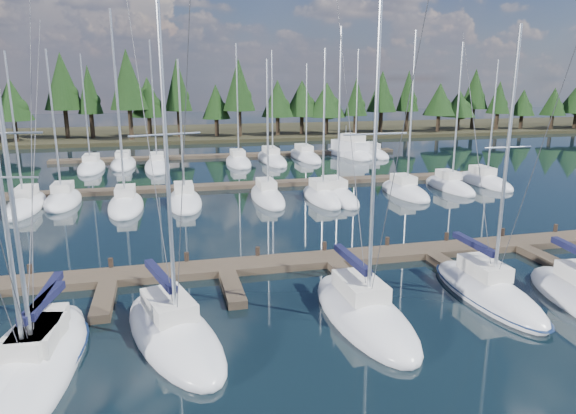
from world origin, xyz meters
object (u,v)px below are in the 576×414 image
object	(u,v)px
front_sailboat_0	(40,363)
front_sailboat_2	(173,332)
front_sailboat_4	(487,291)
main_dock	(333,263)
motor_yacht_right	(350,152)
front_sailboat_1	(33,369)
front_sailboat_3	(363,312)

from	to	relation	value
front_sailboat_0	front_sailboat_2	world-z (taller)	front_sailboat_0
front_sailboat_0	front_sailboat_2	bearing A→B (deg)	14.14
front_sailboat_2	front_sailboat_4	xyz separation A→B (m)	(14.78, 0.66, -0.01)
front_sailboat_2	front_sailboat_4	size ratio (longest dim) A/B	1.14
main_dock	motor_yacht_right	xyz separation A→B (m)	(15.76, 39.91, 0.33)
front_sailboat_2	front_sailboat_1	bearing A→B (deg)	-162.28
front_sailboat_0	motor_yacht_right	world-z (taller)	front_sailboat_0
front_sailboat_2	motor_yacht_right	xyz separation A→B (m)	(24.69, 46.33, 0.24)
front_sailboat_1	front_sailboat_2	distance (m)	5.13
front_sailboat_1	front_sailboat_4	bearing A→B (deg)	6.45
main_dock	front_sailboat_4	distance (m)	8.21
main_dock	front_sailboat_3	world-z (taller)	front_sailboat_3
front_sailboat_0	front_sailboat_1	bearing A→B (deg)	-112.19
front_sailboat_1	front_sailboat_4	xyz separation A→B (m)	(19.68, 2.23, 0.00)
front_sailboat_4	motor_yacht_right	xyz separation A→B (m)	(9.90, 45.66, 0.25)
front_sailboat_4	main_dock	bearing A→B (deg)	135.48
main_dock	front_sailboat_2	xyz separation A→B (m)	(-8.93, -6.42, 0.09)
main_dock	front_sailboat_1	bearing A→B (deg)	-149.99
main_dock	front_sailboat_0	world-z (taller)	front_sailboat_0
front_sailboat_0	front_sailboat_3	bearing A→B (deg)	4.97
main_dock	front_sailboat_4	world-z (taller)	front_sailboat_4
front_sailboat_0	motor_yacht_right	distance (m)	55.89
front_sailboat_2	main_dock	bearing A→B (deg)	35.70
main_dock	motor_yacht_right	distance (m)	42.91
main_dock	front_sailboat_3	xyz separation A→B (m)	(-0.79, -6.49, 0.09)
front_sailboat_4	front_sailboat_2	bearing A→B (deg)	-177.43
front_sailboat_1	front_sailboat_4	world-z (taller)	front_sailboat_4
front_sailboat_4	motor_yacht_right	world-z (taller)	front_sailboat_4
motor_yacht_right	main_dock	bearing A→B (deg)	-111.55
front_sailboat_3	motor_yacht_right	distance (m)	49.26
front_sailboat_0	front_sailboat_1	distance (m)	0.40
main_dock	front_sailboat_2	size ratio (longest dim) A/B	2.92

